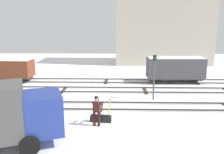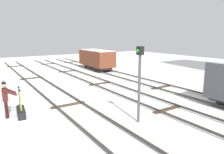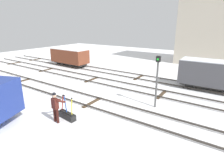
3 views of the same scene
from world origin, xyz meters
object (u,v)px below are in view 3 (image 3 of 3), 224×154
rail_worker (56,105)px  freight_car_back_track (216,74)px  freight_car_mid_siding (70,56)px  signal_post (157,76)px  switch_lever_frame (67,115)px

rail_worker → freight_car_back_track: bearing=63.1°
freight_car_mid_siding → rail_worker: bearing=-45.0°
rail_worker → signal_post: bearing=57.4°
freight_car_mid_siding → switch_lever_frame: bearing=-42.8°
signal_post → freight_car_mid_siding: size_ratio=0.65×
switch_lever_frame → freight_car_back_track: 11.89m
switch_lever_frame → rail_worker: bearing=-103.1°
switch_lever_frame → freight_car_mid_siding: 14.17m
signal_post → freight_car_mid_siding: bearing=158.0°
freight_car_back_track → freight_car_mid_siding: size_ratio=1.04×
signal_post → freight_car_mid_siding: 14.91m
signal_post → freight_car_back_track: 6.30m
switch_lever_frame → rail_worker: size_ratio=0.82×
signal_post → freight_car_back_track: (2.86, 5.57, -0.69)m
signal_post → freight_car_mid_siding: signal_post is taller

